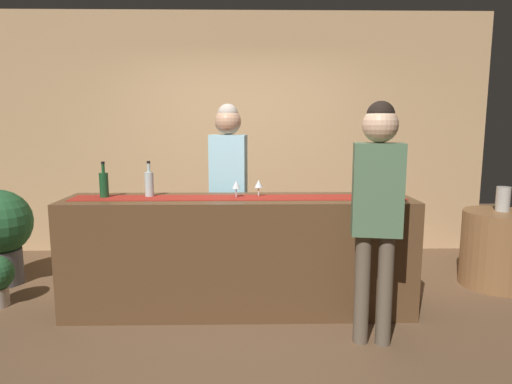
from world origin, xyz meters
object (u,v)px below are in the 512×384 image
wine_glass_near_customer (259,184)px  customer_sipping (377,197)px  vase_on_side_table (503,199)px  wine_glass_mid_counter (236,185)px  round_side_table (498,249)px  wine_bottle_green (104,184)px  wine_bottle_clear (149,184)px  bartender (228,174)px  wine_glass_far_end (385,184)px

wine_glass_near_customer → customer_sipping: (0.81, -0.68, 0.00)m
vase_on_side_table → customer_sipping: bearing=-143.1°
wine_glass_mid_counter → round_side_table: (2.55, 0.53, -0.71)m
wine_bottle_green → wine_glass_mid_counter: size_ratio=2.10×
wine_bottle_green → wine_glass_mid_counter: bearing=-1.2°
wine_glass_mid_counter → wine_bottle_clear: bearing=175.0°
wine_glass_mid_counter → bartender: 0.58m
bartender → wine_glass_mid_counter: bearing=106.9°
wine_glass_near_customer → vase_on_side_table: (2.39, 0.51, -0.22)m
wine_glass_far_end → vase_on_side_table: (1.33, 0.53, -0.22)m
wine_bottle_clear → wine_bottle_green: bearing=-173.6°
customer_sipping → wine_bottle_green: bearing=172.6°
bartender → vase_on_side_table: bartender is taller
wine_bottle_clear → customer_sipping: (1.73, -0.69, -0.00)m
wine_bottle_green → bartender: size_ratio=0.17×
wine_bottle_green → customer_sipping: customer_sipping is taller
wine_bottle_clear → vase_on_side_table: (3.31, 0.50, -0.23)m
wine_bottle_green → wine_glass_near_customer: (1.29, 0.03, -0.01)m
wine_bottle_green → vase_on_side_table: bearing=8.4°
wine_bottle_green → wine_glass_near_customer: size_ratio=2.10×
wine_bottle_clear → round_side_table: size_ratio=0.41×
bartender → customer_sipping: 1.62m
wine_bottle_green → round_side_table: wine_bottle_green is taller
wine_glass_far_end → customer_sipping: (-0.26, -0.66, 0.00)m
round_side_table → vase_on_side_table: size_ratio=3.08×
wine_glass_mid_counter → wine_glass_far_end: size_ratio=1.00×
wine_glass_far_end → vase_on_side_table: wine_glass_far_end is taller
wine_glass_mid_counter → vase_on_side_table: wine_glass_mid_counter is taller
wine_glass_mid_counter → round_side_table: 2.70m
wine_bottle_clear → wine_glass_mid_counter: 0.73m
wine_bottle_clear → wine_glass_near_customer: 0.92m
customer_sipping → wine_glass_mid_counter: bearing=157.8°
wine_bottle_clear → wine_glass_far_end: wine_bottle_clear is taller
wine_bottle_green → wine_glass_far_end: wine_bottle_green is taller
wine_bottle_green → bartender: (1.01, 0.55, 0.02)m
wine_bottle_green → wine_glass_near_customer: 1.29m
wine_glass_near_customer → customer_sipping: bearing=-39.9°
wine_bottle_clear → vase_on_side_table: wine_bottle_clear is taller
wine_glass_near_customer → wine_glass_far_end: (1.07, -0.02, 0.00)m
wine_bottle_clear → round_side_table: (3.28, 0.47, -0.72)m
customer_sipping → vase_on_side_table: 1.99m
customer_sipping → vase_on_side_table: bearing=46.7°
wine_glass_far_end → bartender: 1.45m
wine_bottle_clear → customer_sipping: customer_sipping is taller
bartender → customer_sipping: size_ratio=1.02×
wine_glass_near_customer → wine_glass_far_end: same height
wine_bottle_clear → wine_glass_far_end: 1.99m
bartender → vase_on_side_table: (2.67, -0.01, -0.25)m
wine_glass_near_customer → wine_glass_mid_counter: (-0.19, -0.05, 0.00)m
wine_glass_far_end → wine_bottle_green: bearing=-179.8°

